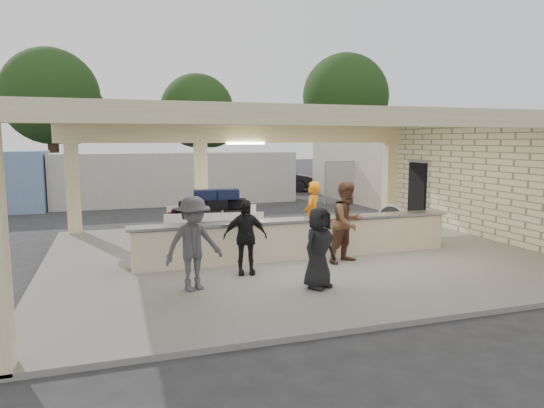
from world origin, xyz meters
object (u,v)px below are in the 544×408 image
object	(u,v)px
car_white_a	(373,181)
car_dark	(278,179)
baggage_counter	(299,238)
drum_fan	(391,217)
passenger_a	(347,222)
passenger_c	(194,244)
luggage_cart	(211,215)
passenger_d	(319,248)
car_white_b	(422,177)
baggage_handler	(312,215)
container_white	(178,178)
passenger_b	(245,237)

from	to	relation	value
car_white_a	car_dark	bearing A→B (deg)	72.36
baggage_counter	drum_fan	distance (m)	4.55
baggage_counter	passenger_a	distance (m)	1.29
car_white_a	passenger_c	bearing A→B (deg)	154.85
luggage_cart	car_white_a	size ratio (longest dim) A/B	0.56
passenger_a	passenger_d	xyz separation A→B (m)	(-1.45, -1.65, -0.16)
passenger_d	car_white_b	xyz separation A→B (m)	(14.05, 16.47, -0.11)
passenger_a	car_white_a	world-z (taller)	passenger_a
luggage_cart	drum_fan	world-z (taller)	luggage_cart
luggage_cart	baggage_handler	world-z (taller)	baggage_handler
baggage_counter	container_white	world-z (taller)	container_white
passenger_a	car_dark	distance (m)	17.29
passenger_a	passenger_b	xyz separation A→B (m)	(-2.57, -0.24, -0.15)
drum_fan	container_white	bearing A→B (deg)	158.42
luggage_cart	car_white_b	xyz separation A→B (m)	(15.29, 11.80, -0.12)
drum_fan	passenger_a	distance (m)	4.29
passenger_b	car_dark	distance (m)	18.28
passenger_a	passenger_c	world-z (taller)	passenger_a
container_white	baggage_counter	bearing A→B (deg)	-84.10
passenger_c	car_dark	world-z (taller)	passenger_c
baggage_counter	passenger_d	distance (m)	2.49
car_white_a	car_white_b	distance (m)	4.05
passenger_d	car_white_b	world-z (taller)	passenger_d
passenger_a	passenger_b	size ratio (longest dim) A/B	1.18
passenger_c	car_dark	size ratio (longest dim) A/B	0.42
passenger_b	passenger_c	xyz separation A→B (m)	(-1.24, -0.79, 0.10)
passenger_c	container_white	bearing A→B (deg)	66.28
drum_fan	baggage_handler	distance (m)	3.61
passenger_d	container_white	size ratio (longest dim) A/B	0.14
passenger_a	car_dark	xyz separation A→B (m)	(4.03, 16.81, -0.34)
drum_fan	car_dark	distance (m)	13.86
baggage_counter	passenger_b	world-z (taller)	passenger_b
passenger_d	car_white_a	bearing A→B (deg)	29.19
car_white_b	car_dark	distance (m)	8.80
passenger_b	drum_fan	bearing A→B (deg)	36.61
baggage_handler	passenger_b	size ratio (longest dim) A/B	1.11
passenger_b	car_white_b	size ratio (longest dim) A/B	0.32
drum_fan	passenger_b	world-z (taller)	passenger_b
passenger_d	car_white_a	distance (m)	18.52
baggage_handler	passenger_b	xyz separation A→B (m)	(-2.33, -1.81, -0.09)
baggage_handler	passenger_c	xyz separation A→B (m)	(-3.56, -2.59, 0.01)
baggage_handler	passenger_c	distance (m)	4.41
passenger_d	container_white	world-z (taller)	container_white
drum_fan	car_white_a	distance (m)	12.24
baggage_handler	car_white_a	size ratio (longest dim) A/B	0.36
luggage_cart	baggage_handler	distance (m)	2.84
drum_fan	car_dark	world-z (taller)	car_dark
drum_fan	car_white_b	xyz separation A→B (m)	(9.55, 11.84, 0.22)
baggage_counter	passenger_c	bearing A→B (deg)	-148.12
drum_fan	passenger_a	xyz separation A→B (m)	(-3.05, -2.98, 0.49)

